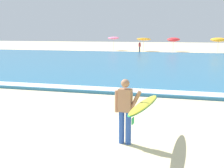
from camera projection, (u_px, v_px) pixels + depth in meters
ground_plane at (53, 132)px, 8.00m from camera, size 160.00×160.00×0.00m
sea at (144, 62)px, 26.26m from camera, size 120.00×28.00×0.14m
surf_foam at (106, 89)px, 13.50m from camera, size 120.00×0.95×0.01m
surfer_with_board at (135, 106)px, 6.92m from camera, size 1.09×2.80×1.73m
beach_umbrella_0 at (114, 38)px, 45.39m from camera, size 1.88×1.91×2.31m
beach_umbrella_1 at (144, 39)px, 42.93m from camera, size 2.26×2.28×2.19m
beach_umbrella_2 at (173, 40)px, 42.36m from camera, size 1.98×2.01×2.23m
beach_umbrella_3 at (218, 40)px, 39.18m from camera, size 2.23×2.24×2.23m
beachgoer_near_row_left at (140, 47)px, 41.17m from camera, size 0.32×0.20×1.58m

